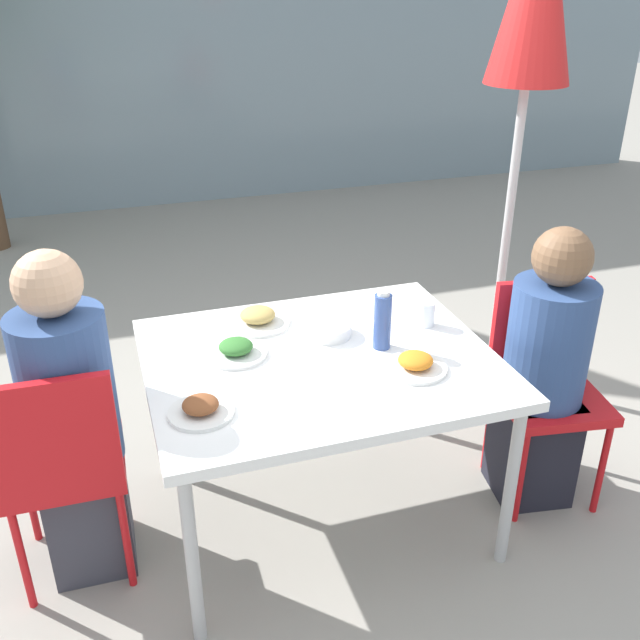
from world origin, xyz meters
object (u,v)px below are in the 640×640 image
Objects in this scene: chair_left at (61,460)px; chair_right at (545,372)px; salad_bowl at (328,330)px; person_left at (74,427)px; drinking_cup at (427,314)px; closed_umbrella at (534,13)px; bottle at (383,321)px; person_right at (543,376)px.

chair_left and chair_right have the same top height.
chair_right is at bearing -14.22° from salad_bowl.
chair_right is at bearing -1.35° from person_left.
drinking_cup is (-0.46, 0.18, 0.25)m from chair_right.
bottle is at bearing -142.72° from closed_umbrella.
bottle reaches higher than chair_right.
drinking_cup is at bearing -12.37° from chair_right.
bottle is 1.30× the size of salad_bowl.
closed_umbrella is 1.55m from bottle.
closed_umbrella is (0.32, 0.86, 1.26)m from person_right.
closed_umbrella is at bearing 20.11° from person_left.
person_left is (0.05, 0.08, 0.07)m from chair_left.
person_left reaches higher than drinking_cup.
closed_umbrella is (2.13, 0.78, 1.29)m from chair_left.
chair_left is at bearing -177.35° from bottle.
person_right is 5.09× the size of bottle.
chair_left is 0.38× the size of closed_umbrella.
salad_bowl is (1.01, 0.21, 0.23)m from chair_left.
chair_left is at bearing -159.77° from closed_umbrella.
salad_bowl is at bearing 13.07° from chair_left.
closed_umbrella is 1.41m from drinking_cup.
chair_left is at bearing -122.07° from person_left.
bottle reaches higher than chair_left.
closed_umbrella reaches higher than person_right.
chair_left is at bearing -173.02° from drinking_cup.
bottle is at bearing -44.70° from salad_bowl.
person_left reaches higher than chair_left.
person_left is at bearing -161.23° from closed_umbrella.
bottle is at bearing 3.85° from chair_right.
drinking_cup is at bearing -23.23° from person_right.
bottle is (-0.70, 0.06, 0.31)m from chair_right.
drinking_cup is 0.56× the size of salad_bowl.
drinking_cup is at bearing -139.73° from closed_umbrella.
chair_right is (1.87, -0.01, 0.00)m from chair_left.
bottle reaches higher than salad_bowl.
drinking_cup is at bearing 5.29° from person_left.
person_right reaches higher than drinking_cup.
chair_left is 0.72× the size of person_left.
closed_umbrella is (0.26, 0.79, 1.29)m from chair_right.
bottle is 0.24m from salad_bowl.
person_right reaches higher than chair_left.
bottle is (-0.96, -0.73, -0.98)m from closed_umbrella.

